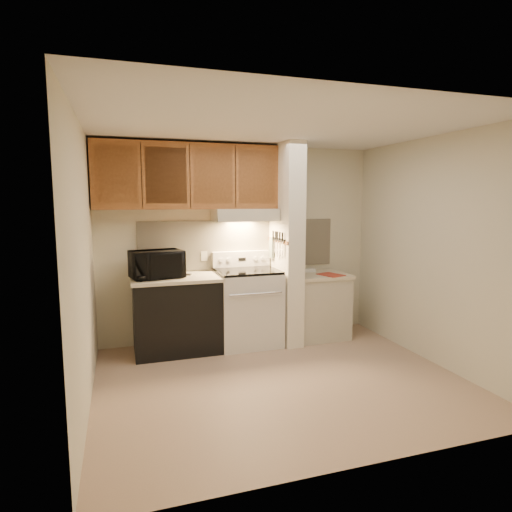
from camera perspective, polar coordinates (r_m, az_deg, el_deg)
name	(u,v)px	position (r m, az deg, el deg)	size (l,w,h in m)	color
floor	(280,380)	(4.51, 3.26, -16.14)	(3.60, 3.60, 0.00)	tan
ceiling	(282,125)	(4.19, 3.52, 16.98)	(3.60, 3.60, 0.00)	white
wall_back	(240,243)	(5.59, -2.16, 1.74)	(3.60, 0.02, 2.50)	beige
wall_left	(83,266)	(3.91, -22.07, -1.26)	(0.02, 3.00, 2.50)	beige
wall_right	(434,251)	(5.10, 22.61, 0.63)	(0.02, 3.00, 2.50)	beige
backsplash	(240,244)	(5.58, -2.12, 1.58)	(2.60, 0.02, 0.63)	beige
range_body	(248,308)	(5.40, -1.13, -6.98)	(0.76, 0.65, 0.92)	silver
oven_window	(255,311)	(5.10, -0.10, -7.39)	(0.50, 0.01, 0.30)	black
oven_handle	(256,294)	(5.01, 0.03, -5.06)	(0.02, 0.02, 0.65)	silver
cooktop	(248,271)	(5.30, -1.14, -2.00)	(0.74, 0.64, 0.03)	black
range_backguard	(241,259)	(5.55, -1.98, -0.37)	(0.76, 0.08, 0.20)	silver
range_display	(242,259)	(5.51, -1.86, -0.43)	(0.10, 0.01, 0.04)	black
range_knob_left_outer	(221,260)	(5.44, -4.69, -0.55)	(0.05, 0.05, 0.02)	silver
range_knob_left_inner	(229,260)	(5.47, -3.67, -0.51)	(0.05, 0.05, 0.02)	silver
range_knob_right_inner	(255,259)	(5.56, -0.07, -0.35)	(0.05, 0.05, 0.02)	silver
range_knob_right_outer	(263,258)	(5.59, 0.90, -0.31)	(0.05, 0.05, 0.02)	silver
dishwasher_front	(177,316)	(5.24, -10.50, -7.83)	(1.00, 0.63, 0.87)	black
left_countertop	(176,278)	(5.14, -10.62, -2.93)	(1.04, 0.67, 0.04)	beige
spoon_rest	(183,274)	(5.24, -9.73, -2.43)	(0.20, 0.06, 0.01)	black
teal_jar	(178,269)	(5.35, -10.41, -1.75)	(0.09, 0.09, 0.10)	#2D7066
outlet	(204,256)	(5.47, -6.93, -0.01)	(0.08, 0.01, 0.12)	beige
microwave	(157,264)	(5.07, -13.11, -1.09)	(0.58, 0.39, 0.32)	black
partition_pillar	(286,244)	(5.42, 4.04, 1.55)	(0.22, 0.70, 2.50)	white
pillar_trim	(278,241)	(5.37, 2.90, 2.05)	(0.01, 0.70, 0.04)	#98592B
knife_strip	(279,240)	(5.32, 3.03, 2.21)	(0.02, 0.42, 0.04)	black
knife_blade_a	(283,249)	(5.17, 3.55, 0.94)	(0.01, 0.04, 0.16)	silver
knife_handle_a	(282,237)	(5.17, 3.54, 2.60)	(0.02, 0.02, 0.10)	black
knife_blade_b	(280,249)	(5.25, 3.24, 0.93)	(0.01, 0.04, 0.18)	silver
knife_handle_b	(280,236)	(5.25, 3.19, 2.68)	(0.02, 0.02, 0.10)	black
knife_blade_c	(278,249)	(5.33, 2.89, 0.92)	(0.01, 0.04, 0.20)	silver
knife_handle_c	(277,235)	(5.33, 2.86, 2.75)	(0.02, 0.02, 0.10)	black
knife_blade_d	(275,247)	(5.41, 2.56, 1.23)	(0.01, 0.04, 0.16)	silver
knife_handle_d	(276,235)	(5.38, 2.65, 2.80)	(0.02, 0.02, 0.10)	black
knife_blade_e	(273,247)	(5.48, 2.30, 1.21)	(0.01, 0.04, 0.18)	silver
knife_handle_e	(273,235)	(5.47, 2.30, 2.88)	(0.02, 0.02, 0.10)	black
oven_mitt	(272,248)	(5.54, 2.12, 1.09)	(0.03, 0.11, 0.26)	gray
right_cab_base	(318,307)	(5.75, 8.25, -6.72)	(0.70, 0.60, 0.81)	beige
right_countertop	(319,275)	(5.66, 8.33, -2.55)	(0.74, 0.64, 0.04)	beige
red_folder	(331,275)	(5.57, 9.94, -2.48)	(0.23, 0.31, 0.01)	#AC3626
white_box	(309,270)	(5.80, 7.12, -1.89)	(0.15, 0.10, 0.04)	white
range_hood	(245,215)	(5.35, -1.54, 5.52)	(0.78, 0.44, 0.15)	beige
hood_lip	(249,219)	(5.15, -0.89, 4.94)	(0.78, 0.04, 0.06)	beige
upper_cabinets	(188,177)	(5.25, -9.07, 10.41)	(2.18, 0.33, 0.77)	#98592B
cab_door_a	(116,175)	(5.03, -18.18, 10.27)	(0.46, 0.01, 0.63)	#98592B
cab_gap_a	(141,175)	(5.04, -15.03, 10.39)	(0.01, 0.01, 0.73)	black
cab_door_b	(166,175)	(5.06, -11.90, 10.46)	(0.46, 0.01, 0.63)	#98592B
cab_gap_b	(190,176)	(5.09, -8.79, 10.51)	(0.01, 0.01, 0.73)	black
cab_door_c	(213,176)	(5.14, -5.74, 10.53)	(0.46, 0.01, 0.63)	#98592B
cab_gap_c	(235,177)	(5.21, -2.76, 10.52)	(0.01, 0.01, 0.73)	black
cab_door_d	(257,177)	(5.28, 0.14, 10.48)	(0.46, 0.01, 0.63)	#98592B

